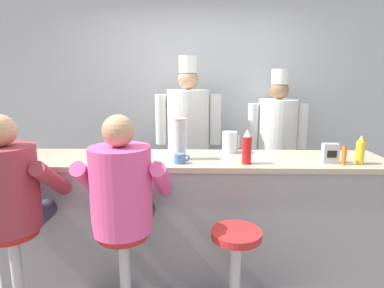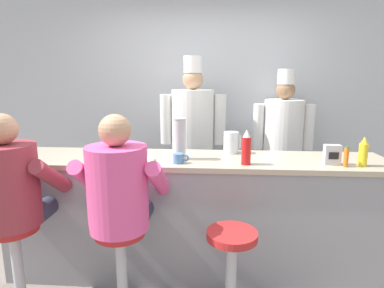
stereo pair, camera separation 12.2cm
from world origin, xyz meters
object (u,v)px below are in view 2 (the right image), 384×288
at_px(breakfast_plate, 138,159).
at_px(cook_in_whites_near, 193,133).
at_px(mustard_bottle_yellow, 363,153).
at_px(hot_sauce_bottle_orange, 346,157).
at_px(napkin_dispenser_chrome, 332,155).
at_px(water_pitcher_clear, 231,142).
at_px(cup_stack_steel, 180,139).
at_px(cook_in_whites_far, 283,140).
at_px(diner_seated_pink, 120,194).
at_px(empty_stool_round, 231,263).
at_px(ketchup_bottle_red, 246,148).
at_px(diner_seated_maroon, 12,191).
at_px(coffee_mug_blue, 179,158).
at_px(cereal_bowl, 99,152).

bearing_deg(breakfast_plate, cook_in_whites_near, 73.65).
xyz_separation_m(mustard_bottle_yellow, hot_sauce_bottle_orange, (-0.13, -0.03, -0.03)).
bearing_deg(napkin_dispenser_chrome, water_pitcher_clear, 156.13).
height_order(cup_stack_steel, cook_in_whites_far, cook_in_whites_far).
distance_m(diner_seated_pink, empty_stool_round, 0.87).
bearing_deg(mustard_bottle_yellow, ketchup_bottle_red, -178.94).
xyz_separation_m(breakfast_plate, napkin_dispenser_chrome, (1.47, 0.01, 0.06)).
relative_size(diner_seated_maroon, cook_in_whites_near, 0.76).
bearing_deg(hot_sauce_bottle_orange, coffee_mug_blue, 179.40).
height_order(hot_sauce_bottle_orange, cereal_bowl, hot_sauce_bottle_orange).
distance_m(breakfast_plate, diner_seated_maroon, 0.88).
xyz_separation_m(cup_stack_steel, cook_in_whites_far, (1.05, 1.19, -0.22)).
relative_size(water_pitcher_clear, coffee_mug_blue, 1.51).
distance_m(cup_stack_steel, diner_seated_maroon, 1.23).
relative_size(diner_seated_pink, cook_in_whites_far, 0.82).
height_order(ketchup_bottle_red, cereal_bowl, ketchup_bottle_red).
bearing_deg(diner_seated_pink, coffee_mug_blue, 48.35).
relative_size(cup_stack_steel, empty_stool_round, 0.49).
xyz_separation_m(breakfast_plate, cook_in_whites_near, (0.35, 1.18, 0.01)).
height_order(ketchup_bottle_red, breakfast_plate, ketchup_bottle_red).
relative_size(coffee_mug_blue, cook_in_whites_near, 0.06).
distance_m(breakfast_plate, napkin_dispenser_chrome, 1.47).
relative_size(cereal_bowl, napkin_dispenser_chrome, 1.11).
xyz_separation_m(hot_sauce_bottle_orange, breakfast_plate, (-1.55, 0.05, -0.06)).
bearing_deg(napkin_dispenser_chrome, cook_in_whites_far, 94.55).
bearing_deg(mustard_bottle_yellow, hot_sauce_bottle_orange, -166.62).
height_order(mustard_bottle_yellow, cook_in_whites_far, cook_in_whites_far).
height_order(ketchup_bottle_red, hot_sauce_bottle_orange, ketchup_bottle_red).
xyz_separation_m(mustard_bottle_yellow, breakfast_plate, (-1.68, 0.02, -0.09)).
height_order(breakfast_plate, diner_seated_pink, diner_seated_pink).
bearing_deg(cook_in_whites_far, mustard_bottle_yellow, -76.54).
height_order(mustard_bottle_yellow, breakfast_plate, mustard_bottle_yellow).
bearing_deg(cook_in_whites_far, coffee_mug_blue, -128.46).
xyz_separation_m(ketchup_bottle_red, cereal_bowl, (-1.21, 0.22, -0.10)).
distance_m(cereal_bowl, diner_seated_maroon, 0.74).
bearing_deg(hot_sauce_bottle_orange, diner_seated_pink, -166.43).
relative_size(breakfast_plate, cereal_bowl, 1.55).
height_order(water_pitcher_clear, napkin_dispenser_chrome, water_pitcher_clear).
height_order(cup_stack_steel, diner_seated_pink, diner_seated_pink).
bearing_deg(mustard_bottle_yellow, water_pitcher_clear, 159.45).
height_order(hot_sauce_bottle_orange, napkin_dispenser_chrome, same).
xyz_separation_m(ketchup_bottle_red, empty_stool_round, (-0.11, -0.43, -0.68)).
distance_m(mustard_bottle_yellow, cereal_bowl, 2.07).
xyz_separation_m(coffee_mug_blue, cup_stack_steel, (-0.01, 0.13, 0.13)).
distance_m(breakfast_plate, cereal_bowl, 0.42).
relative_size(mustard_bottle_yellow, cereal_bowl, 1.32).
distance_m(water_pitcher_clear, cup_stack_steel, 0.49).
distance_m(water_pitcher_clear, diner_seated_pink, 1.10).
bearing_deg(cook_in_whites_far, diner_seated_pink, -129.22).
xyz_separation_m(ketchup_bottle_red, cook_in_whites_far, (0.54, 1.31, -0.18)).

